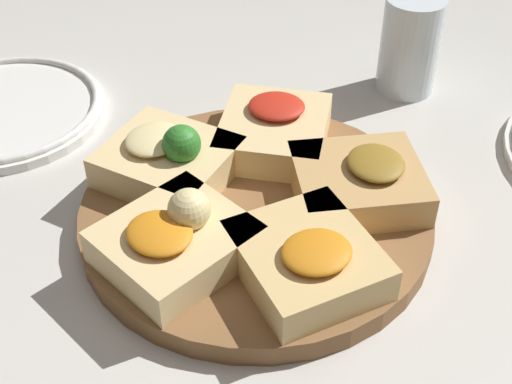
{
  "coord_description": "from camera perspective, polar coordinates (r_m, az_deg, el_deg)",
  "views": [
    {
      "loc": [
        0.06,
        -0.46,
        0.43
      ],
      "look_at": [
        0.0,
        0.0,
        0.04
      ],
      "focal_mm": 50.0,
      "sensor_mm": 36.0,
      "label": 1
    }
  ],
  "objects": [
    {
      "name": "ground_plane",
      "position": [
        0.63,
        0.0,
        -2.48
      ],
      "size": [
        3.0,
        3.0,
        0.0
      ],
      "primitive_type": "plane",
      "color": "beige"
    },
    {
      "name": "focaccia_slice_3",
      "position": [
        0.68,
        1.45,
        4.97
      ],
      "size": [
        0.1,
        0.12,
        0.04
      ],
      "color": "#E5C689",
      "rests_on": "serving_board"
    },
    {
      "name": "serving_board",
      "position": [
        0.62,
        0.0,
        -1.79
      ],
      "size": [
        0.31,
        0.31,
        0.02
      ],
      "primitive_type": "cylinder",
      "color": "brown",
      "rests_on": "ground_plane"
    },
    {
      "name": "focaccia_slice_0",
      "position": [
        0.56,
        -6.45,
        -3.8
      ],
      "size": [
        0.14,
        0.15,
        0.06
      ],
      "color": "#E5C689",
      "rests_on": "serving_board"
    },
    {
      "name": "plate_left",
      "position": [
        0.8,
        -19.5,
        6.25
      ],
      "size": [
        0.21,
        0.21,
        0.02
      ],
      "color": "white",
      "rests_on": "ground_plane"
    },
    {
      "name": "water_glass",
      "position": [
        0.8,
        12.21,
        11.43
      ],
      "size": [
        0.06,
        0.06,
        0.11
      ],
      "primitive_type": "cylinder",
      "color": "silver",
      "rests_on": "ground_plane"
    },
    {
      "name": "focaccia_slice_4",
      "position": [
        0.64,
        -7.01,
        2.68
      ],
      "size": [
        0.14,
        0.13,
        0.06
      ],
      "color": "#E5C689",
      "rests_on": "serving_board"
    },
    {
      "name": "focaccia_slice_2",
      "position": [
        0.62,
        8.28,
        0.84
      ],
      "size": [
        0.13,
        0.12,
        0.04
      ],
      "color": "tan",
      "rests_on": "serving_board"
    },
    {
      "name": "focaccia_slice_1",
      "position": [
        0.55,
        4.13,
        -5.38
      ],
      "size": [
        0.14,
        0.14,
        0.04
      ],
      "color": "#DBB775",
      "rests_on": "serving_board"
    }
  ]
}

